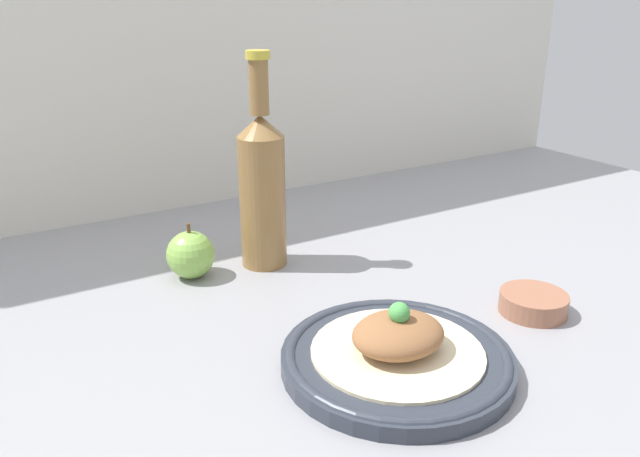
{
  "coord_description": "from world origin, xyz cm",
  "views": [
    {
      "loc": [
        -47.69,
        -61.06,
        39.12
      ],
      "look_at": [
        -9.32,
        2.44,
        11.17
      ],
      "focal_mm": 35.0,
      "sensor_mm": 36.0,
      "label": 1
    }
  ],
  "objects_px": {
    "plated_food": "(398,338)",
    "plate": "(397,358)",
    "cider_bottle": "(262,186)",
    "apple": "(191,255)",
    "dipping_bowl": "(533,303)"
  },
  "relations": [
    {
      "from": "plate",
      "to": "dipping_bowl",
      "type": "bearing_deg",
      "value": 2.53
    },
    {
      "from": "cider_bottle",
      "to": "plate",
      "type": "bearing_deg",
      "value": -90.4
    },
    {
      "from": "cider_bottle",
      "to": "apple",
      "type": "relative_size",
      "value": 3.82
    },
    {
      "from": "apple",
      "to": "dipping_bowl",
      "type": "distance_m",
      "value": 0.48
    },
    {
      "from": "apple",
      "to": "dipping_bowl",
      "type": "relative_size",
      "value": 0.96
    },
    {
      "from": "dipping_bowl",
      "to": "plated_food",
      "type": "bearing_deg",
      "value": -177.47
    },
    {
      "from": "plate",
      "to": "cider_bottle",
      "type": "bearing_deg",
      "value": 89.6
    },
    {
      "from": "apple",
      "to": "dipping_bowl",
      "type": "height_order",
      "value": "apple"
    },
    {
      "from": "plate",
      "to": "cider_bottle",
      "type": "xyz_separation_m",
      "value": [
        0.0,
        0.34,
        0.11
      ]
    },
    {
      "from": "cider_bottle",
      "to": "apple",
      "type": "height_order",
      "value": "cider_bottle"
    },
    {
      "from": "plated_food",
      "to": "plate",
      "type": "bearing_deg",
      "value": 180.0
    },
    {
      "from": "plated_food",
      "to": "apple",
      "type": "bearing_deg",
      "value": 107.83
    },
    {
      "from": "cider_bottle",
      "to": "dipping_bowl",
      "type": "height_order",
      "value": "cider_bottle"
    },
    {
      "from": "plated_food",
      "to": "apple",
      "type": "relative_size",
      "value": 2.3
    },
    {
      "from": "plate",
      "to": "cider_bottle",
      "type": "relative_size",
      "value": 0.81
    }
  ]
}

